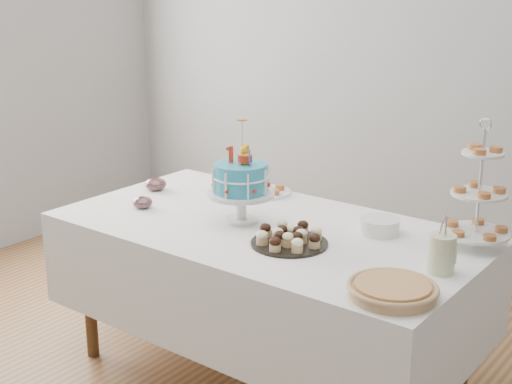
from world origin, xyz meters
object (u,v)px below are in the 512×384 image
Objects in this scene: table at (266,272)px; utensil_pitcher at (442,252)px; pie at (392,289)px; pastry_plate at (266,190)px; birthday_cake at (241,195)px; tiered_stand at (479,194)px; cupcake_tray at (289,236)px; plate_stack at (380,226)px; jam_bowl_a at (143,203)px; jam_bowl_b at (156,184)px.

utensil_pitcher is at bearing -1.56° from table.
utensil_pitcher is at bearing 81.61° from pie.
table is at bearing 157.35° from pie.
utensil_pitcher reaches higher than pie.
table is at bearing -53.08° from pastry_plate.
tiered_stand is at bearing 12.39° from birthday_cake.
plate_stack is at bearing 56.31° from cupcake_tray.
cupcake_tray is 0.79m from tiered_stand.
jam_bowl_a is 0.30m from jam_bowl_b.
jam_bowl_b is (-0.68, 0.13, -0.10)m from birthday_cake.
jam_bowl_b is (-0.80, 0.10, 0.26)m from table.
pie is 1.25× the size of pastry_plate.
table is at bearing 14.07° from jam_bowl_a.
tiered_stand is at bearing 18.08° from jam_bowl_a.
plate_stack is (0.24, 0.35, -0.00)m from cupcake_tray.
pie is (0.58, -0.20, -0.01)m from cupcake_tray.
tiered_stand reaches higher than cupcake_tray.
pastry_plate is 1.22m from utensil_pitcher.
plate_stack is (0.45, 0.22, 0.26)m from table.
jam_bowl_b is (-1.59, 0.43, 0.00)m from pie.
tiered_stand reaches higher than birthday_cake.
jam_bowl_a is (-0.63, -0.16, 0.25)m from table.
tiered_stand is 2.09× the size of pastry_plate.
tiered_stand is 0.45m from plate_stack.
pie reaches higher than table.
jam_bowl_b reaches higher than jam_bowl_a.
tiered_stand is at bearing -3.91° from pastry_plate.
cupcake_tray is 1.26× the size of pastry_plate.
utensil_pitcher is (0.96, 0.01, -0.05)m from birthday_cake.
utensil_pitcher is (0.39, -0.25, 0.05)m from plate_stack.
pie is at bearing -25.89° from birthday_cake.
table is at bearing 6.08° from birthday_cake.
birthday_cake is 0.53m from jam_bowl_a.
cupcake_tray is at bearing -45.75° from pastry_plate.
plate_stack is (-0.34, 0.55, 0.00)m from pie.
cupcake_tray reaches higher than pie.
plate_stack reaches higher than jam_bowl_a.
jam_bowl_a is at bearing 173.07° from pie.
plate_stack is (0.57, 0.25, -0.09)m from birthday_cake.
cupcake_tray reaches higher than table.
plate_stack is 0.76× the size of utensil_pitcher.
jam_bowl_a is at bearing -173.56° from birthday_cake.
plate_stack is at bearing 146.83° from utensil_pitcher.
birthday_cake is at bearing -166.22° from table.
tiered_stand reaches higher than pie.
birthday_cake is 0.96m from utensil_pitcher.
jam_bowl_b is (-0.50, -0.30, 0.01)m from pastry_plate.
tiered_stand is 1.16m from pastry_plate.
table is 11.06× the size of plate_stack.
pie is at bearing -6.93° from jam_bowl_a.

